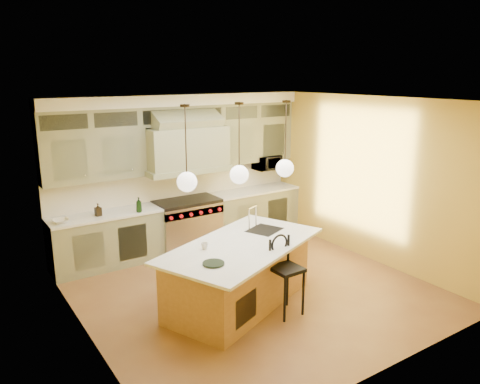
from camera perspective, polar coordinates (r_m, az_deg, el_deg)
floor at (r=7.44m, az=1.44°, el=-11.76°), size 5.00×5.00×0.00m
ceiling at (r=6.70m, az=1.60°, el=11.15°), size 5.00×5.00×0.00m
wall_back at (r=9.03m, az=-7.64°, el=2.55°), size 5.00×0.00×5.00m
wall_front at (r=5.19m, az=17.71°, el=-6.91°), size 5.00×0.00×5.00m
wall_left at (r=5.91m, az=-18.78°, el=-4.38°), size 0.00×5.00×5.00m
wall_right at (r=8.57m, az=15.33°, el=1.54°), size 0.00×5.00×5.00m
back_cabinetry at (r=8.80m, az=-6.87°, el=2.13°), size 5.00×0.77×2.90m
range at (r=8.97m, az=-6.43°, el=-3.87°), size 1.20×0.74×0.96m
kitchen_island at (r=6.85m, az=-0.05°, el=-9.79°), size 2.84×2.21×1.35m
counter_stool at (r=6.54m, az=5.54°, el=-9.47°), size 0.40×0.40×1.12m
microwave at (r=9.82m, az=3.29°, el=3.60°), size 0.54×0.37×0.30m
oil_bottle_a at (r=8.22m, az=-12.23°, el=-1.54°), size 0.11×0.11×0.26m
oil_bottle_b at (r=8.19m, az=-16.92°, el=-2.08°), size 0.11×0.11×0.21m
fruit_bowl at (r=8.02m, az=-21.03°, el=-3.32°), size 0.26×0.26×0.06m
cup at (r=6.47m, az=-4.34°, el=-6.58°), size 0.11×0.11×0.09m
pendant_left at (r=6.00m, az=-6.49°, el=1.51°), size 0.26×0.26×1.11m
pendant_center at (r=6.39m, az=-0.10°, el=2.40°), size 0.26×0.26×1.11m
pendant_right at (r=6.86m, az=5.49°, el=3.15°), size 0.26×0.26×1.11m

